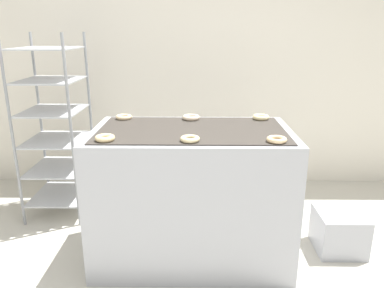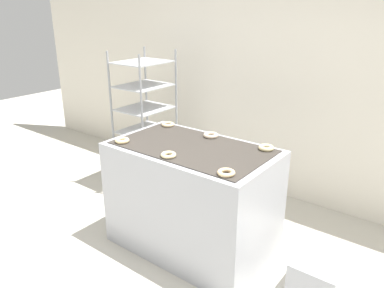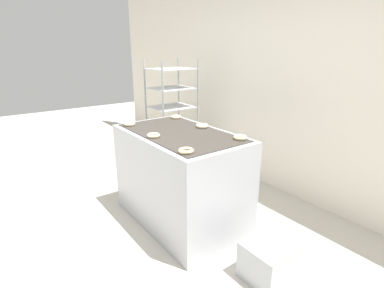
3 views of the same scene
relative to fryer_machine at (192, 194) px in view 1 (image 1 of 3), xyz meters
The scene contains 10 objects.
wall_back 1.72m from the fryer_machine, 90.01° to the left, with size 8.00×0.05×2.80m.
fryer_machine is the anchor object (origin of this frame).
baking_rack_cart 1.46m from the fryer_machine, 150.43° to the left, with size 0.51×0.60×1.62m.
glaze_bin 1.19m from the fryer_machine, ahead, with size 0.35×0.36×0.31m.
donut_near_left 0.79m from the fryer_machine, 151.81° to the right, with size 0.12×0.12×0.03m, color beige.
donut_near_center 0.59m from the fryer_machine, 91.19° to the right, with size 0.12×0.12×0.03m, color beige.
donut_near_right 0.79m from the fryer_machine, 29.55° to the right, with size 0.13×0.13×0.03m, color beige.
donut_far_left 0.79m from the fryer_machine, 150.17° to the left, with size 0.12×0.12×0.03m, color beige.
donut_far_center 0.59m from the fryer_machine, 91.91° to the left, with size 0.13×0.13×0.03m, color beige.
donut_far_right 0.79m from the fryer_machine, 30.03° to the left, with size 0.13×0.13×0.04m, color beige.
Camera 1 is at (0.04, -1.85, 1.64)m, focal length 35.00 mm.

